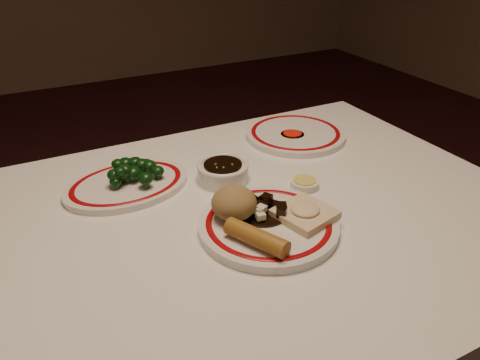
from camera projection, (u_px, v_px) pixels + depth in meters
name	position (u px, v px, depth m)	size (l,w,h in m)	color
dining_table	(245.00, 250.00, 1.00)	(1.20, 0.90, 0.75)	white
main_plate	(268.00, 225.00, 0.90)	(0.36, 0.36, 0.02)	silver
rice_mound	(234.00, 203.00, 0.90)	(0.09, 0.09, 0.06)	olive
spring_roll	(256.00, 238.00, 0.83)	(0.03, 0.03, 0.12)	olive
fried_wonton	(305.00, 213.00, 0.91)	(0.12, 0.12, 0.03)	beige
stirfry_heap	(263.00, 208.00, 0.92)	(0.10, 0.10, 0.03)	black
broccoli_plate	(127.00, 185.00, 1.04)	(0.30, 0.26, 0.02)	silver
broccoli_pile	(132.00, 170.00, 1.04)	(0.13, 0.13, 0.05)	#23471C
soy_bowl	(223.00, 172.00, 1.07)	(0.12, 0.12, 0.04)	silver
sweet_sour_dish	(292.00, 136.00, 1.27)	(0.06, 0.06, 0.02)	silver
mustard_dish	(304.00, 184.00, 1.05)	(0.06, 0.06, 0.02)	silver
far_plate	(295.00, 134.00, 1.28)	(0.35, 0.35, 0.02)	silver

